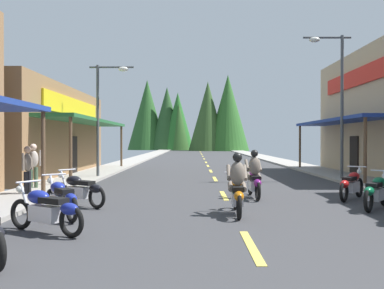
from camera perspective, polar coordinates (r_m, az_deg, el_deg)
The scene contains 17 objects.
ground at distance 32.44m, azimuth 2.07°, elevation -2.85°, with size 10.72×96.42×0.10m, color #38383A.
sidewalk_left at distance 32.88m, azimuth -9.28°, elevation -2.62°, with size 2.22×96.42×0.12m, color #9E9991.
sidewalk_right at distance 33.27m, azimuth 13.29°, elevation -2.59°, with size 2.22×96.42×0.12m, color #9E9991.
centerline_dashes at distance 37.58m, azimuth 1.83°, elevation -2.30°, with size 0.16×74.21×0.01m.
storefront_left_far at distance 25.22m, azimuth -23.54°, elevation 1.62°, with size 9.12×13.72×4.71m.
streetlamp_left at distance 21.50m, azimuth -11.54°, elevation 5.41°, with size 2.18×0.30×5.58m.
streetlamp_right at distance 20.72m, azimuth 18.57°, elevation 7.29°, with size 2.18×0.30×6.68m.
motorcycle_parked_right_5 at distance 12.69m, azimuth 23.43°, elevation -5.75°, with size 1.40×1.74×1.04m.
motorcycle_parked_right_6 at distance 14.40m, azimuth 20.55°, elevation -5.00°, with size 1.39×1.75×1.04m.
motorcycle_parked_left_2 at distance 9.13m, azimuth -18.93°, elevation -8.19°, with size 1.88×1.19×1.04m.
motorcycle_parked_left_3 at distance 10.77m, azimuth -17.10°, elevation -6.86°, with size 1.34×1.79×1.04m.
motorcycle_parked_left_4 at distance 12.55m, azimuth -14.84°, elevation -5.79°, with size 1.82×1.30×1.04m.
rider_cruising_lead at distance 10.85m, azimuth 6.06°, elevation -5.89°, with size 0.60×2.14×1.57m.
rider_cruising_trailing at distance 14.04m, azimuth 8.30°, elevation -4.43°, with size 0.60×2.14×1.57m.
pedestrian_by_shop at distance 15.09m, azimuth -21.14°, elevation -2.89°, with size 0.33×0.56×1.68m.
pedestrian_waiting at distance 16.84m, azimuth -20.43°, elevation -2.39°, with size 0.54×0.37×1.75m.
treeline_backdrop at distance 81.68m, azimuth -1.01°, elevation 3.72°, with size 23.34×15.31×13.98m.
Camera 1 is at (-1.01, 0.84, 1.87)m, focal length 39.90 mm.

